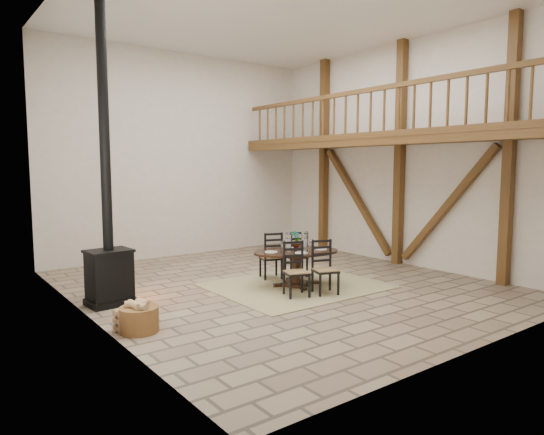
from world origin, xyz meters
TOP-DOWN VIEW (x-y plane):
  - ground at (0.00, 0.00)m, footprint 8.00×8.00m
  - room_shell at (1.19, 0.00)m, footprint 7.02×8.02m
  - rug at (0.15, -0.27)m, footprint 3.00×2.50m
  - dining_table at (0.16, -0.27)m, footprint 1.85×2.00m
  - wood_stove at (-3.02, 0.60)m, footprint 0.74×0.59m
  - log_basket at (-3.14, -0.94)m, footprint 0.52×0.52m
  - log_stack at (-3.25, -0.84)m, footprint 0.37×0.38m

SIDE VIEW (x-z plane):
  - ground at x=0.00m, z-range 0.00..0.00m
  - rug at x=0.15m, z-range 0.00..0.02m
  - log_stack at x=-3.25m, z-range 0.00..0.31m
  - log_basket at x=-3.14m, z-range -0.03..0.40m
  - dining_table at x=0.16m, z-range -0.13..0.92m
  - wood_stove at x=-3.02m, z-range -1.38..3.62m
  - room_shell at x=1.19m, z-range 0.51..5.52m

